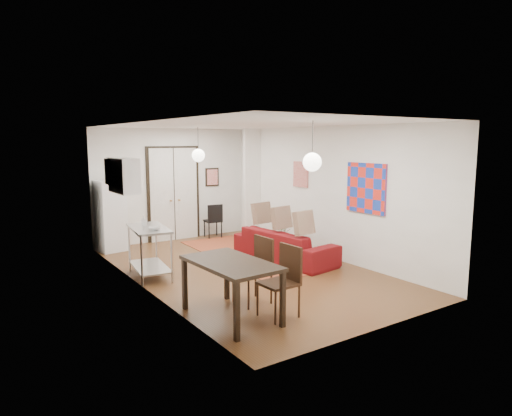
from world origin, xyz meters
TOP-DOWN VIEW (x-y plane):
  - floor at (0.00, 0.00)m, footprint 7.00×7.00m
  - ceiling at (0.00, 0.00)m, footprint 4.20×7.00m
  - wall_back at (0.00, 3.50)m, footprint 4.20×0.02m
  - wall_front at (0.00, -3.50)m, footprint 4.20×0.02m
  - wall_left at (-2.10, 0.00)m, footprint 0.02×7.00m
  - wall_right at (2.10, 0.00)m, footprint 0.02×7.00m
  - double_doors at (0.00, 3.46)m, footprint 1.44×0.06m
  - stub_partition at (1.85, 2.55)m, footprint 0.50×0.10m
  - wall_cabinet at (-1.92, 1.50)m, footprint 0.35×1.00m
  - painting_popart at (2.08, -1.25)m, footprint 0.05×1.00m
  - painting_abstract at (2.08, 0.80)m, footprint 0.05×0.50m
  - poster_back at (1.15, 3.47)m, footprint 0.40×0.03m
  - print_left at (-2.07, 2.00)m, footprint 0.03×0.44m
  - pendant_back at (0.00, 2.00)m, footprint 0.30×0.30m
  - pendant_front at (0.00, -2.00)m, footprint 0.30×0.30m
  - kilim_rug at (0.68, 1.02)m, footprint 1.65×4.12m
  - sofa at (1.09, 0.11)m, footprint 1.25×2.48m
  - coffee_table at (1.13, 0.33)m, footprint 1.01×0.76m
  - potted_plant at (1.23, 0.33)m, footprint 0.43×0.40m
  - kitchen_counter at (-1.75, 0.66)m, footprint 0.79×1.32m
  - bowl at (-1.75, 0.36)m, footprint 0.29×0.29m
  - soap_bottle at (-1.75, 0.91)m, footprint 0.12×0.12m
  - fridge at (-1.75, 3.15)m, footprint 0.67×0.67m
  - dining_table at (-1.52, -2.00)m, footprint 0.95×1.58m
  - dining_chair_near at (-0.92, -1.55)m, footprint 0.53×0.73m
  - dining_chair_far at (-0.92, -2.25)m, footprint 0.53×0.73m
  - black_side_chair at (0.98, 3.24)m, footprint 0.47×0.47m

SIDE VIEW (x-z plane):
  - floor at x=0.00m, z-range 0.00..0.00m
  - kilim_rug at x=0.68m, z-range 0.00..0.01m
  - coffee_table at x=1.13m, z-range 0.15..0.55m
  - sofa at x=1.09m, z-range 0.00..0.69m
  - black_side_chair at x=0.98m, z-range 0.08..0.99m
  - potted_plant at x=1.23m, z-range 0.40..0.79m
  - dining_chair_near at x=-0.92m, z-range 0.09..1.14m
  - dining_chair_far at x=-0.92m, z-range 0.09..1.14m
  - kitchen_counter at x=-1.75m, z-range 0.15..1.10m
  - dining_table at x=-1.52m, z-range 0.33..1.19m
  - fridge at x=-1.75m, z-range 0.00..1.68m
  - bowl at x=-1.75m, z-range 0.96..1.01m
  - soap_bottle at x=-1.75m, z-range 0.96..1.16m
  - double_doors at x=0.00m, z-range -0.05..2.45m
  - wall_back at x=0.00m, z-range 0.00..2.90m
  - wall_front at x=0.00m, z-range 0.00..2.90m
  - wall_left at x=-2.10m, z-range 0.00..2.90m
  - wall_right at x=2.10m, z-range 0.00..2.90m
  - stub_partition at x=1.85m, z-range 0.00..2.90m
  - poster_back at x=1.15m, z-range 1.35..1.85m
  - painting_popart at x=2.08m, z-range 1.15..2.15m
  - painting_abstract at x=2.08m, z-range 1.50..2.10m
  - wall_cabinet at x=-1.92m, z-range 1.55..2.25m
  - print_left at x=-2.07m, z-range 1.68..2.22m
  - pendant_back at x=0.00m, z-range 1.85..2.65m
  - pendant_front at x=0.00m, z-range 1.85..2.65m
  - ceiling at x=0.00m, z-range 2.89..2.91m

